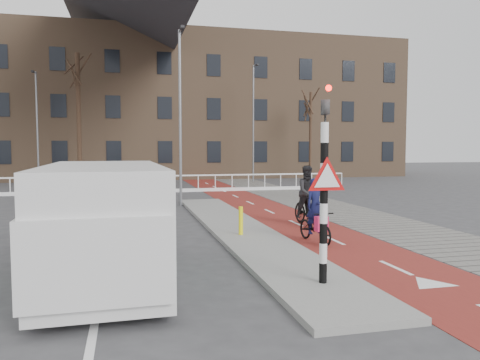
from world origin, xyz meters
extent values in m
plane|color=#38383A|center=(0.00, 0.00, 0.00)|extent=(120.00, 120.00, 0.00)
cube|color=maroon|center=(1.50, 10.00, 0.01)|extent=(2.50, 60.00, 0.01)
cube|color=slate|center=(4.30, 10.00, 0.01)|extent=(3.00, 60.00, 0.01)
cube|color=gray|center=(-0.70, 4.00, 0.06)|extent=(1.80, 16.00, 0.12)
cylinder|color=black|center=(-0.60, -2.00, 1.56)|extent=(0.14, 0.14, 2.88)
imported|color=black|center=(-0.60, -2.00, 3.40)|extent=(0.13, 0.16, 0.80)
cylinder|color=#FF0C05|center=(-0.60, -2.14, 3.58)|extent=(0.11, 0.02, 0.11)
cylinder|color=#F9EE0D|center=(-0.93, 2.87, 0.51)|extent=(0.12, 0.12, 0.79)
imported|color=black|center=(0.88, 1.88, 0.44)|extent=(0.76, 1.68, 0.85)
imported|color=#0F1238|center=(0.88, 1.88, 0.99)|extent=(0.58, 0.42, 1.48)
cube|color=#CF1D4F|center=(0.82, 1.33, 0.60)|extent=(0.34, 0.24, 0.38)
imported|color=black|center=(1.72, 4.48, 0.56)|extent=(0.75, 1.88, 1.10)
imported|color=black|center=(1.72, 4.48, 1.11)|extent=(0.91, 0.76, 1.72)
cube|color=silver|center=(-4.44, -0.58, 1.19)|extent=(2.18, 5.23, 2.07)
cube|color=#1F8F48|center=(-5.49, -0.58, 1.09)|extent=(0.09, 3.32, 0.55)
cube|color=#1F8F48|center=(-3.39, -0.58, 1.09)|extent=(0.09, 3.32, 0.55)
cube|color=black|center=(-4.44, -2.82, 1.59)|extent=(1.87, 0.09, 0.90)
cylinder|color=black|center=(-5.28, -2.36, 0.36)|extent=(0.27, 0.73, 0.73)
cylinder|color=black|center=(-3.52, -2.32, 0.36)|extent=(0.27, 0.73, 0.73)
cylinder|color=black|center=(-5.36, 1.17, 0.36)|extent=(0.27, 0.73, 0.73)
cylinder|color=black|center=(-3.60, 1.20, 0.36)|extent=(0.27, 0.73, 0.73)
cube|color=silver|center=(-5.00, 17.00, 0.95)|extent=(28.00, 0.08, 0.08)
cube|color=silver|center=(-5.00, 17.00, 0.10)|extent=(28.00, 0.10, 0.20)
cube|color=#7F6047|center=(-3.00, 32.00, 6.00)|extent=(46.00, 10.00, 12.00)
cylinder|color=#2F1E15|center=(-7.04, 23.08, 4.37)|extent=(0.29, 0.29, 8.74)
cylinder|color=#2F1E15|center=(9.75, 23.98, 3.38)|extent=(0.21, 0.21, 6.77)
cylinder|color=slate|center=(-1.72, 10.68, 3.78)|extent=(0.12, 0.12, 7.57)
cylinder|color=slate|center=(-9.68, 23.45, 3.74)|extent=(0.12, 0.12, 7.49)
cylinder|color=slate|center=(5.23, 24.09, 4.31)|extent=(0.12, 0.12, 8.63)
camera|label=1|loc=(-4.01, -9.70, 2.56)|focal=35.00mm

